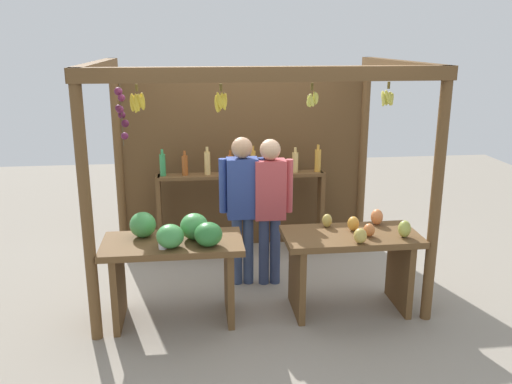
{
  "coord_description": "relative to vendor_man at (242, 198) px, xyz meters",
  "views": [
    {
      "loc": [
        -0.62,
        -5.49,
        2.55
      ],
      "look_at": [
        0.0,
        -0.21,
        1.05
      ],
      "focal_mm": 38.17,
      "sensor_mm": 36.0,
      "label": 1
    }
  ],
  "objects": [
    {
      "name": "vendor_woman",
      "position": [
        0.28,
        -0.03,
        -0.01
      ],
      "size": [
        0.48,
        0.21,
        1.58
      ],
      "rotation": [
        0.0,
        0.0,
        0.03
      ],
      "color": "#37446B",
      "rests_on": "ground"
    },
    {
      "name": "market_stall",
      "position": [
        0.12,
        0.57,
        0.42
      ],
      "size": [
        3.16,
        2.24,
        2.34
      ],
      "color": "brown",
      "rests_on": "ground"
    },
    {
      "name": "fruit_counter_right",
      "position": [
        0.98,
        -0.7,
        -0.37
      ],
      "size": [
        1.27,
        0.64,
        0.94
      ],
      "color": "brown",
      "rests_on": "ground"
    },
    {
      "name": "vendor_man",
      "position": [
        0.0,
        0.0,
        0.0
      ],
      "size": [
        0.48,
        0.22,
        1.6
      ],
      "rotation": [
        0.0,
        0.0,
        0.17
      ],
      "color": "#394B72",
      "rests_on": "ground"
    },
    {
      "name": "fruit_counter_left",
      "position": [
        -0.68,
        -0.72,
        -0.28
      ],
      "size": [
        1.27,
        0.66,
        1.02
      ],
      "color": "brown",
      "rests_on": "ground"
    },
    {
      "name": "ground_plane",
      "position": [
        0.13,
        0.09,
        -0.96
      ],
      "size": [
        12.0,
        12.0,
        0.0
      ],
      "primitive_type": "plane",
      "color": "gray",
      "rests_on": "ground"
    },
    {
      "name": "bottle_shelf_unit",
      "position": [
        0.08,
        0.89,
        -0.14
      ],
      "size": [
        2.02,
        0.22,
        1.35
      ],
      "color": "brown",
      "rests_on": "ground"
    }
  ]
}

